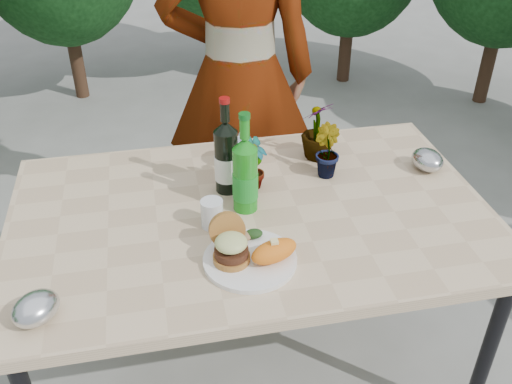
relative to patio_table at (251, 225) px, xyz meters
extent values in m
plane|color=slate|center=(0.00, 0.00, -0.69)|extent=(80.00, 80.00, 0.00)
cube|color=#CEB189|center=(0.00, 0.00, 0.04)|extent=(1.60, 1.00, 0.04)
cylinder|color=black|center=(0.72, -0.42, -0.34)|extent=(0.05, 0.05, 0.71)
cylinder|color=black|center=(-0.72, 0.42, -0.34)|extent=(0.05, 0.05, 0.71)
cylinder|color=black|center=(0.72, 0.42, -0.34)|extent=(0.05, 0.05, 0.71)
cylinder|color=#382316|center=(-0.80, 2.80, -0.48)|extent=(0.10, 0.10, 0.42)
cylinder|color=#382316|center=(0.30, 3.00, -0.44)|extent=(0.10, 0.10, 0.50)
cylinder|color=#382316|center=(1.30, 2.70, -0.50)|extent=(0.10, 0.10, 0.38)
cylinder|color=#382316|center=(2.20, 2.10, -0.47)|extent=(0.10, 0.10, 0.44)
cylinder|color=white|center=(-0.05, -0.25, 0.06)|extent=(0.28, 0.28, 0.01)
cylinder|color=#B7722D|center=(-0.11, -0.25, 0.08)|extent=(0.11, 0.11, 0.02)
cylinder|color=#472314|center=(-0.11, -0.25, 0.10)|extent=(0.10, 0.10, 0.02)
ellipsoid|color=beige|center=(-0.11, -0.25, 0.14)|extent=(0.10, 0.10, 0.04)
cylinder|color=#B7722D|center=(-0.11, -0.18, 0.13)|extent=(0.11, 0.06, 0.11)
ellipsoid|color=orange|center=(0.01, -0.27, 0.10)|extent=(0.17, 0.12, 0.06)
ellipsoid|color=olive|center=(-0.05, -0.16, 0.08)|extent=(0.04, 0.04, 0.02)
ellipsoid|color=#193814|center=(-0.02, -0.16, 0.09)|extent=(0.06, 0.04, 0.03)
cylinder|color=black|center=(-0.06, 0.15, 0.17)|extent=(0.08, 0.08, 0.23)
cylinder|color=white|center=(-0.06, 0.15, 0.15)|extent=(0.08, 0.08, 0.09)
cone|color=black|center=(-0.06, 0.15, 0.31)|extent=(0.08, 0.08, 0.04)
cylinder|color=black|center=(-0.06, 0.15, 0.36)|extent=(0.03, 0.03, 0.07)
cylinder|color=maroon|center=(-0.06, 0.15, 0.40)|extent=(0.04, 0.04, 0.02)
cylinder|color=#178218|center=(-0.01, 0.02, 0.17)|extent=(0.08, 0.08, 0.23)
cylinder|color=#198C26|center=(-0.01, 0.02, 0.15)|extent=(0.08, 0.08, 0.09)
cone|color=#178218|center=(-0.01, 0.02, 0.30)|extent=(0.08, 0.08, 0.04)
cylinder|color=#178218|center=(-0.01, 0.02, 0.36)|extent=(0.03, 0.03, 0.07)
cylinder|color=#0C5919|center=(-0.01, 0.02, 0.40)|extent=(0.04, 0.04, 0.02)
cylinder|color=silver|center=(-0.14, -0.05, 0.10)|extent=(0.07, 0.07, 0.09)
imported|color=#205C1F|center=(0.04, 0.14, 0.16)|extent=(0.12, 0.13, 0.21)
imported|color=#26591E|center=(0.31, 0.18, 0.15)|extent=(0.11, 0.12, 0.19)
imported|color=#1F541C|center=(0.32, 0.30, 0.17)|extent=(0.18, 0.18, 0.23)
imported|color=silver|center=(0.02, 0.30, 0.10)|extent=(0.14, 0.14, 0.09)
ellipsoid|color=#BABDC2|center=(-0.64, -0.36, 0.10)|extent=(0.17, 0.17, 0.08)
ellipsoid|color=#ACAEB3|center=(0.69, 0.14, 0.10)|extent=(0.13, 0.15, 0.08)
imported|color=#966B4B|center=(0.09, 0.75, 0.22)|extent=(0.73, 0.54, 1.83)
camera|label=1|loc=(-0.29, -1.52, 1.17)|focal=40.00mm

